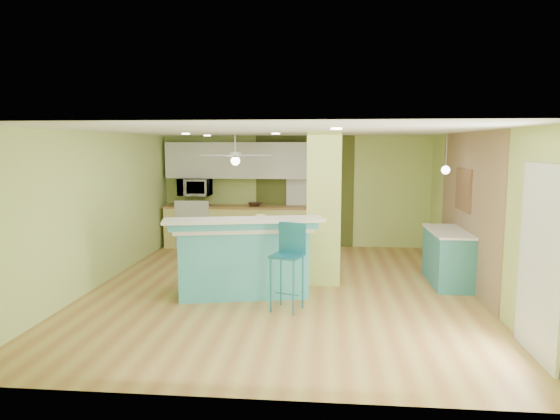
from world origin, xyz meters
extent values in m
cube|color=#A7703A|center=(0.00, 0.00, -0.01)|extent=(6.00, 7.00, 0.01)
cube|color=white|center=(0.00, 0.00, 2.50)|extent=(6.00, 7.00, 0.01)
cube|color=#BCD170|center=(0.00, 3.50, 1.25)|extent=(6.00, 0.01, 2.50)
cube|color=#BCD170|center=(0.00, -3.50, 1.25)|extent=(6.00, 0.01, 2.50)
cube|color=#BCD170|center=(-3.00, 0.00, 1.25)|extent=(0.01, 7.00, 2.50)
cube|color=#BCD170|center=(3.00, 0.00, 1.25)|extent=(0.01, 7.00, 2.50)
cube|color=#87684D|center=(2.99, 0.60, 1.25)|extent=(0.02, 3.40, 2.50)
cube|color=#4A5120|center=(0.20, 3.49, 1.25)|extent=(2.20, 0.02, 2.50)
cube|color=silver|center=(0.20, 3.46, 1.00)|extent=(0.82, 0.05, 2.00)
cube|color=white|center=(2.97, -2.30, 1.05)|extent=(0.04, 1.08, 2.10)
cube|color=#AEBD57|center=(0.65, 0.50, 1.25)|extent=(0.55, 0.55, 2.50)
cube|color=#EADF7A|center=(-1.30, 3.20, 0.45)|extent=(3.20, 0.60, 0.90)
cube|color=olive|center=(-1.30, 3.20, 0.92)|extent=(3.25, 0.63, 0.04)
cube|color=silver|center=(-2.25, 3.20, 0.45)|extent=(0.76, 0.64, 0.90)
cube|color=black|center=(-2.25, 2.87, 0.42)|extent=(0.59, 0.02, 0.50)
cube|color=silver|center=(-2.25, 2.90, 0.99)|extent=(0.76, 0.06, 0.18)
cube|color=silver|center=(-1.30, 3.32, 1.95)|extent=(3.20, 0.34, 0.80)
imported|color=white|center=(-2.25, 3.20, 1.35)|extent=(0.70, 0.48, 0.39)
cylinder|color=silver|center=(-1.10, 2.00, 2.30)|extent=(0.03, 0.03, 0.40)
cylinder|color=silver|center=(-1.10, 2.00, 2.10)|extent=(0.24, 0.24, 0.10)
sphere|color=white|center=(-1.10, 2.00, 1.98)|extent=(0.18, 0.18, 0.18)
cylinder|color=silver|center=(2.65, 0.75, 2.19)|extent=(0.01, 0.01, 0.62)
sphere|color=white|center=(2.65, 0.75, 1.88)|extent=(0.14, 0.14, 0.14)
cube|color=brown|center=(2.96, 0.80, 1.55)|extent=(0.03, 0.90, 0.70)
cube|color=teal|center=(-0.59, -0.23, 0.51)|extent=(2.08, 1.34, 1.02)
cube|color=beige|center=(-0.59, -0.23, 1.04)|extent=(2.21, 1.48, 0.06)
cube|color=teal|center=(-0.49, -0.67, 1.14)|extent=(2.15, 0.61, 0.15)
cube|color=beige|center=(-0.49, -0.67, 1.21)|extent=(2.36, 0.95, 0.05)
cylinder|color=#1E7089|center=(-0.06, -1.13, 0.38)|extent=(0.03, 0.03, 0.76)
cylinder|color=#1E7089|center=(0.26, -1.24, 0.38)|extent=(0.03, 0.03, 0.76)
cylinder|color=#1E7089|center=(0.06, -0.81, 0.38)|extent=(0.03, 0.03, 0.76)
cylinder|color=#1E7089|center=(0.37, -0.92, 0.38)|extent=(0.03, 0.03, 0.76)
cube|color=#1E7089|center=(0.16, -1.02, 0.78)|extent=(0.51, 0.51, 0.03)
cube|color=#1E7089|center=(0.22, -0.85, 1.00)|extent=(0.39, 0.16, 0.42)
cube|color=teal|center=(2.70, 0.59, 0.43)|extent=(0.55, 1.34, 0.86)
cube|color=white|center=(2.70, 0.59, 0.88)|extent=(0.59, 1.40, 0.04)
imported|color=#3A2318|center=(-0.89, 3.18, 0.98)|extent=(0.32, 0.32, 0.08)
cylinder|color=yellow|center=(-0.31, -0.26, 1.15)|extent=(0.15, 0.15, 0.16)
camera|label=1|loc=(0.69, -7.72, 2.29)|focal=32.00mm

